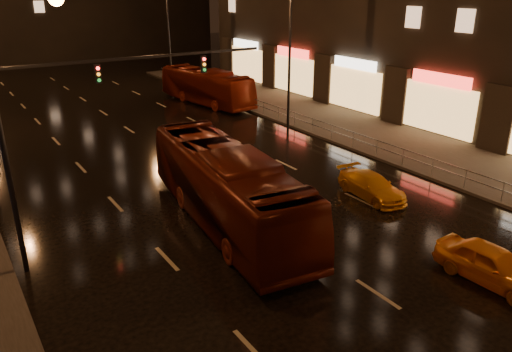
# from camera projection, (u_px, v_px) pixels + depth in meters

# --- Properties ---
(ground) EXTENTS (140.00, 140.00, 0.00)m
(ground) POSITION_uv_depth(u_px,v_px,m) (177.00, 161.00, 29.23)
(ground) COLOR black
(ground) RESTS_ON ground
(sidewalk_right) EXTENTS (7.00, 70.00, 0.15)m
(sidewalk_right) POSITION_uv_depth(u_px,v_px,m) (401.00, 143.00, 32.18)
(sidewalk_right) COLOR #38332D
(sidewalk_right) RESTS_ON ground
(traffic_signal) EXTENTS (15.31, 0.32, 6.20)m
(traffic_signal) POSITION_uv_depth(u_px,v_px,m) (78.00, 90.00, 24.94)
(traffic_signal) COLOR black
(traffic_signal) RESTS_ON ground
(railing_right) EXTENTS (0.05, 56.00, 1.00)m
(railing_right) POSITION_uv_depth(u_px,v_px,m) (332.00, 128.00, 32.55)
(railing_right) COLOR #99999E
(railing_right) RESTS_ON sidewalk_right
(bus_red) EXTENTS (4.29, 12.32, 3.36)m
(bus_red) POSITION_uv_depth(u_px,v_px,m) (227.00, 187.00, 21.13)
(bus_red) COLOR #611B0D
(bus_red) RESTS_ON ground
(bus_curb) EXTENTS (3.81, 10.83, 2.95)m
(bus_curb) POSITION_uv_depth(u_px,v_px,m) (206.00, 87.00, 42.66)
(bus_curb) COLOR maroon
(bus_curb) RESTS_ON ground
(taxi_near) EXTENTS (1.75, 4.01, 1.34)m
(taxi_near) POSITION_uv_depth(u_px,v_px,m) (492.00, 265.00, 17.21)
(taxi_near) COLOR orange
(taxi_near) RESTS_ON ground
(taxi_far) EXTENTS (1.95, 4.06, 1.14)m
(taxi_far) POSITION_uv_depth(u_px,v_px,m) (372.00, 186.00, 24.14)
(taxi_far) COLOR orange
(taxi_far) RESTS_ON ground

